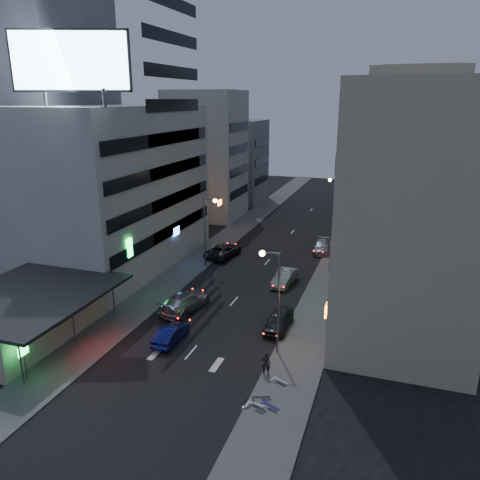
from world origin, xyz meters
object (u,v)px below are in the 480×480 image
at_px(parked_car_left, 224,250).
at_px(person, 266,364).
at_px(road_car_silver, 185,302).
at_px(scooter_black_a, 267,404).
at_px(road_car_blue, 171,334).
at_px(scooter_silver_b, 290,376).
at_px(scooter_silver_a, 266,398).
at_px(parked_car_right_far, 322,247).
at_px(scooter_blue, 281,401).
at_px(scooter_black_b, 271,389).
at_px(parked_car_right_near, 279,321).
at_px(parked_car_right_mid, 285,278).

bearing_deg(parked_car_left, person, 124.15).
height_order(road_car_silver, scooter_black_a, road_car_silver).
distance_m(road_car_blue, scooter_black_a, 11.43).
relative_size(scooter_black_a, scooter_silver_b, 0.94).
bearing_deg(scooter_silver_a, scooter_black_a, -146.10).
bearing_deg(scooter_silver_a, road_car_blue, 66.27).
bearing_deg(person, scooter_black_a, 97.13).
height_order(road_car_silver, scooter_silver_a, road_car_silver).
bearing_deg(road_car_blue, scooter_black_a, 147.76).
xyz_separation_m(parked_car_right_far, scooter_black_a, (1.94, -32.90, -0.07)).
xyz_separation_m(scooter_black_a, scooter_silver_a, (-0.24, 0.47, 0.00)).
bearing_deg(scooter_blue, person, 52.32).
relative_size(parked_car_left, parked_car_right_far, 1.19).
bearing_deg(person, road_car_silver, -48.16).
bearing_deg(road_car_blue, parked_car_right_far, -105.93).
xyz_separation_m(parked_car_left, scooter_silver_a, (12.82, -26.73, -0.17)).
relative_size(scooter_black_a, scooter_silver_a, 1.00).
xyz_separation_m(road_car_blue, road_car_silver, (-1.44, 5.65, 0.17)).
bearing_deg(parked_car_left, road_car_blue, 106.33).
xyz_separation_m(parked_car_right_far, road_car_blue, (-7.71, -26.78, -0.03)).
bearing_deg(scooter_blue, road_car_blue, 84.46).
bearing_deg(scooter_black_b, road_car_silver, 26.67).
bearing_deg(parked_car_right_near, parked_car_right_far, 90.87).
bearing_deg(scooter_black_a, scooter_blue, -38.78).
bearing_deg(parked_car_right_mid, parked_car_left, 150.67).
relative_size(scooter_silver_a, scooter_silver_b, 0.94).
relative_size(parked_car_right_mid, parked_car_right_far, 0.94).
bearing_deg(scooter_silver_a, person, 22.49).
bearing_deg(parked_car_right_near, scooter_silver_b, -69.57).
bearing_deg(person, scooter_blue, 109.55).
height_order(scooter_blue, scooter_black_b, scooter_blue).
relative_size(person, scooter_silver_b, 0.92).
xyz_separation_m(parked_car_right_far, scooter_silver_b, (2.60, -29.62, -0.03)).
bearing_deg(scooter_black_a, parked_car_right_near, 32.04).
xyz_separation_m(parked_car_right_far, scooter_silver_a, (1.70, -32.43, -0.06)).
xyz_separation_m(parked_car_right_mid, parked_car_left, (-9.21, 6.39, 0.05)).
bearing_deg(scooter_silver_a, scooter_black_b, 5.44).
bearing_deg(parked_car_right_mid, parked_car_right_near, -74.11).
xyz_separation_m(parked_car_right_near, scooter_blue, (2.78, -10.52, -0.07)).
distance_m(parked_car_right_near, scooter_silver_b, 8.13).
bearing_deg(scooter_silver_a, parked_car_right_near, 16.93).
distance_m(parked_car_right_near, road_car_blue, 9.03).
height_order(scooter_black_a, scooter_silver_a, scooter_silver_a).
xyz_separation_m(parked_car_right_mid, scooter_black_b, (3.65, -19.27, -0.12)).
xyz_separation_m(parked_car_left, road_car_blue, (3.41, -21.09, -0.14)).
relative_size(parked_car_right_near, road_car_blue, 1.10).
height_order(parked_car_right_mid, scooter_black_b, parked_car_right_mid).
bearing_deg(parked_car_left, scooter_silver_a, 122.77).
distance_m(parked_car_left, scooter_silver_b, 27.58).
height_order(scooter_black_b, scooter_silver_b, scooter_silver_b).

